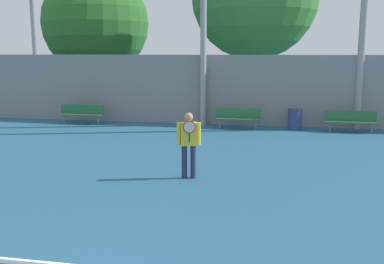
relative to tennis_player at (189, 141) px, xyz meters
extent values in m
cube|color=white|center=(-0.30, -6.83, 0.04)|extent=(11.69, 0.04, 0.05)
cylinder|color=#282D47|center=(-0.11, -0.02, -0.53)|extent=(0.14, 0.14, 0.85)
cylinder|color=#282D47|center=(0.11, 0.04, -0.53)|extent=(0.14, 0.14, 0.85)
cube|color=yellow|center=(0.00, 0.01, 0.18)|extent=(0.44, 0.29, 0.58)
cylinder|color=yellow|center=(-0.25, -0.05, 0.19)|extent=(0.10, 0.10, 0.56)
cylinder|color=yellow|center=(0.24, 0.07, 0.19)|extent=(0.10, 0.10, 0.56)
sphere|color=tan|center=(0.00, 0.01, 0.61)|extent=(0.21, 0.21, 0.21)
cylinder|color=black|center=(0.07, -0.26, 0.15)|extent=(0.03, 0.03, 0.22)
torus|color=red|center=(0.07, -0.26, 0.40)|extent=(0.31, 0.10, 0.31)
cylinder|color=silver|center=(0.07, -0.26, 0.40)|extent=(0.26, 0.07, 0.27)
cube|color=#28663D|center=(5.01, 7.65, -0.55)|extent=(1.98, 0.40, 0.04)
cylinder|color=gray|center=(4.22, 7.65, -0.76)|extent=(0.06, 0.06, 0.39)
cylinder|color=gray|center=(5.81, 7.65, -0.76)|extent=(0.06, 0.06, 0.39)
cube|color=#28663D|center=(5.01, 7.83, -0.33)|extent=(1.98, 0.04, 0.40)
cube|color=#28663D|center=(-6.43, 7.65, -0.55)|extent=(2.02, 0.40, 0.04)
cylinder|color=gray|center=(-7.24, 7.65, -0.76)|extent=(0.06, 0.06, 0.39)
cylinder|color=gray|center=(-5.62, 7.65, -0.76)|extent=(0.06, 0.06, 0.39)
cube|color=#28663D|center=(-6.43, 7.83, -0.33)|extent=(2.02, 0.04, 0.40)
cube|color=#28663D|center=(0.53, 7.65, -0.55)|extent=(1.88, 0.40, 0.04)
cylinder|color=gray|center=(-0.22, 7.65, -0.76)|extent=(0.06, 0.06, 0.39)
cylinder|color=gray|center=(1.28, 7.65, -0.76)|extent=(0.06, 0.06, 0.39)
cube|color=#28663D|center=(0.53, 7.83, -0.33)|extent=(1.88, 0.04, 0.40)
cylinder|color=#939399|center=(-1.05, 8.40, 3.74)|extent=(0.26, 0.26, 9.40)
cylinder|color=#939399|center=(-9.10, 8.80, 4.11)|extent=(0.26, 0.26, 10.13)
cylinder|color=navy|center=(2.86, 7.94, -0.55)|extent=(0.56, 0.56, 0.81)
cylinder|color=#333338|center=(2.86, 7.94, -0.13)|extent=(0.59, 0.59, 0.04)
cube|color=gray|center=(-0.30, 8.67, 0.56)|extent=(25.68, 0.06, 3.03)
cylinder|color=brown|center=(-8.68, 15.06, 0.21)|extent=(0.48, 0.48, 2.33)
sphere|color=#2D6B28|center=(-8.68, 15.06, 3.89)|extent=(6.29, 6.29, 6.29)
cylinder|color=brown|center=(0.80, 13.18, 0.74)|extent=(0.45, 0.45, 3.39)
camera|label=1|loc=(2.17, -10.77, 2.20)|focal=42.00mm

